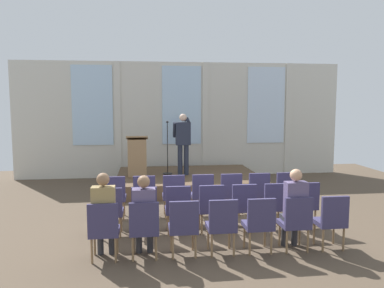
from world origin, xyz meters
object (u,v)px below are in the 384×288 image
(mic_stand, at_px, (168,163))
(chair_r1_c1, at_px, (144,207))
(chair_r0_c6, at_px, (285,190))
(chair_r1_c6, at_px, (305,202))
(speaker, at_px, (183,139))
(audience_r2_c0, at_px, (104,212))
(chair_r1_c5, at_px, (274,203))
(audience_r2_c5, at_px, (294,205))
(audience_r2_c1, at_px, (144,212))
(chair_r2_c4, at_px, (259,221))
(chair_r0_c5, at_px, (258,190))
(chair_r1_c2, at_px, (178,206))
(chair_r0_c1, at_px, (144,194))
(chair_r2_c1, at_px, (144,226))
(chair_r2_c5, at_px, (296,220))
(chair_r2_c0, at_px, (104,227))
(chair_r2_c6, at_px, (331,218))
(chair_r0_c3, at_px, (202,192))
(chair_r0_c0, at_px, (115,195))
(chair_r0_c4, at_px, (230,191))
(chair_r2_c3, at_px, (222,223))
(lectern, at_px, (137,157))
(chair_r2_c2, at_px, (184,224))
(chair_r1_c0, at_px, (110,209))
(chair_r0_c2, at_px, (174,193))
(chair_r1_c4, at_px, (243,204))
(chair_r1_c3, at_px, (211,205))

(mic_stand, distance_m, chair_r1_c1, 4.07)
(mic_stand, relative_size, chair_r0_c6, 1.65)
(mic_stand, relative_size, chair_r1_c6, 1.65)
(speaker, bearing_deg, audience_r2_c0, -109.70)
(chair_r1_c5, distance_m, audience_r2_c5, 1.01)
(audience_r2_c1, relative_size, chair_r2_c4, 1.42)
(chair_r0_c5, bearing_deg, chair_r1_c2, -150.27)
(chair_r1_c1, distance_m, chair_r1_c6, 3.11)
(chair_r0_c1, height_order, audience_r2_c1, audience_r2_c1)
(speaker, xyz_separation_m, chair_r0_c6, (2.00, -2.78, -0.88))
(audience_r2_c0, distance_m, chair_r2_c1, 0.67)
(chair_r1_c5, distance_m, chair_r1_c6, 0.62)
(chair_r0_c6, relative_size, chair_r2_c5, 1.00)
(chair_r1_c1, bearing_deg, chair_r2_c0, -120.27)
(chair_r2_c5, bearing_deg, chair_r2_c6, 0.00)
(chair_r0_c3, relative_size, chair_r1_c1, 1.00)
(chair_r0_c0, relative_size, chair_r0_c4, 1.00)
(audience_r2_c1, bearing_deg, chair_r2_c5, -1.86)
(mic_stand, distance_m, chair_r2_c3, 5.11)
(mic_stand, xyz_separation_m, chair_r2_c3, (0.57, -5.07, -0.19))
(lectern, bearing_deg, audience_r2_c5, -60.91)
(chair_r1_c2, relative_size, chair_r2_c1, 1.00)
(chair_r0_c5, xyz_separation_m, chair_r1_c2, (-1.87, -1.07, 0.00))
(lectern, bearing_deg, chair_r2_c2, -80.52)
(chair_r2_c6, bearing_deg, chair_r0_c1, 145.58)
(chair_r1_c2, distance_m, chair_r2_c4, 1.64)
(speaker, distance_m, chair_r1_c5, 4.18)
(chair_r0_c1, height_order, chair_r2_c0, same)
(chair_r1_c6, height_order, chair_r2_c3, same)
(chair_r1_c0, relative_size, chair_r1_c5, 1.00)
(mic_stand, xyz_separation_m, chair_r0_c3, (0.57, -2.94, -0.19))
(chair_r1_c6, distance_m, audience_r2_c0, 3.87)
(speaker, bearing_deg, chair_r0_c0, -121.93)
(chair_r1_c6, xyz_separation_m, audience_r2_c1, (-3.11, -0.99, 0.20))
(chair_r0_c2, relative_size, chair_r0_c5, 1.00)
(lectern, relative_size, chair_r0_c3, 1.23)
(chair_r2_c1, bearing_deg, chair_r1_c4, 29.73)
(chair_r0_c1, distance_m, chair_r1_c6, 3.29)
(chair_r0_c0, relative_size, chair_r0_c1, 1.00)
(speaker, distance_m, audience_r2_c5, 5.07)
(chair_r0_c2, relative_size, audience_r2_c0, 0.68)
(chair_r1_c6, bearing_deg, chair_r0_c3, 150.27)
(speaker, xyz_separation_m, chair_r1_c4, (0.76, -3.84, -0.88))
(chair_r1_c2, height_order, chair_r1_c5, same)
(mic_stand, relative_size, chair_r1_c1, 1.65)
(chair_r1_c1, xyz_separation_m, chair_r1_c5, (2.49, 0.00, 0.00))
(chair_r0_c5, distance_m, chair_r2_c0, 3.77)
(chair_r0_c6, relative_size, audience_r2_c0, 0.68)
(chair_r0_c4, bearing_deg, mic_stand, 112.12)
(chair_r0_c3, xyz_separation_m, chair_r1_c3, (0.00, -1.07, 0.00))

